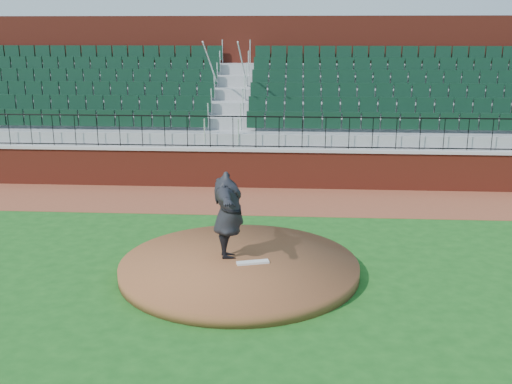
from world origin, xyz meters
TOP-DOWN VIEW (x-y plane):
  - ground at (0.00, 0.00)m, footprint 90.00×90.00m
  - warning_track at (0.00, 5.40)m, footprint 34.00×3.20m
  - field_wall at (0.00, 7.00)m, footprint 34.00×0.35m
  - wall_cap at (0.00, 7.00)m, footprint 34.00×0.45m
  - wall_railing at (0.00, 7.00)m, footprint 34.00×0.05m
  - seating_stands at (0.00, 9.72)m, footprint 34.00×5.10m
  - concourse_wall at (0.00, 12.52)m, footprint 34.00×0.50m
  - pitchers_mound at (-0.24, -0.25)m, footprint 5.00×5.00m
  - pitching_rubber at (0.06, -0.32)m, footprint 0.69×0.35m
  - pitcher at (-0.48, 0.01)m, footprint 1.08×2.39m

SIDE VIEW (x-z plane):
  - ground at x=0.00m, z-range 0.00..0.00m
  - warning_track at x=0.00m, z-range 0.00..0.01m
  - pitchers_mound at x=-0.24m, z-range 0.00..0.25m
  - pitching_rubber at x=0.06m, z-range 0.25..0.29m
  - field_wall at x=0.00m, z-range 0.00..1.20m
  - pitcher at x=-0.48m, z-range 0.25..2.13m
  - wall_cap at x=0.00m, z-range 1.20..1.30m
  - wall_railing at x=0.00m, z-range 1.30..2.30m
  - seating_stands at x=0.00m, z-range 0.00..4.60m
  - concourse_wall at x=0.00m, z-range 0.00..5.50m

